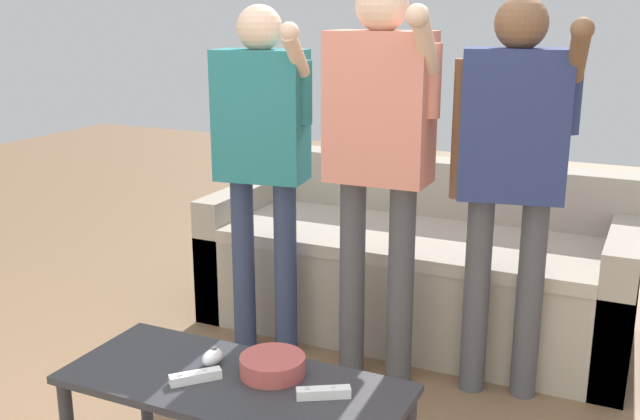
% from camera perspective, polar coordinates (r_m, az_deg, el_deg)
% --- Properties ---
extents(couch, '(2.02, 0.85, 0.79)m').
position_cam_1_polar(couch, '(3.70, 7.43, -4.44)').
color(couch, '#9E9384').
rests_on(couch, ground).
extents(coffee_table, '(1.07, 0.45, 0.43)m').
position_cam_1_polar(coffee_table, '(2.37, -6.63, -14.12)').
color(coffee_table, '#2D2D33').
rests_on(coffee_table, ground).
extents(snack_bowl, '(0.20, 0.20, 0.06)m').
position_cam_1_polar(snack_bowl, '(2.35, -3.68, -11.85)').
color(snack_bowl, '#B24C47').
rests_on(snack_bowl, coffee_table).
extents(game_remote_nunchuk, '(0.06, 0.09, 0.05)m').
position_cam_1_polar(game_remote_nunchuk, '(2.44, -8.26, -11.15)').
color(game_remote_nunchuk, white).
rests_on(game_remote_nunchuk, coffee_table).
extents(player_left, '(0.48, 0.31, 1.55)m').
position_cam_1_polar(player_left, '(3.22, -4.51, 5.22)').
color(player_left, '#2D3856').
rests_on(player_left, ground).
extents(player_center, '(0.49, 0.36, 1.65)m').
position_cam_1_polar(player_center, '(2.96, 4.56, 5.51)').
color(player_center, '#47474C').
rests_on(player_center, ground).
extents(player_right, '(0.50, 0.32, 1.58)m').
position_cam_1_polar(player_right, '(2.92, 14.60, 4.09)').
color(player_right, '#47474C').
rests_on(player_right, ground).
extents(game_remote_wand_near, '(0.13, 0.14, 0.03)m').
position_cam_1_polar(game_remote_wand_near, '(2.35, -9.57, -12.55)').
color(game_remote_wand_near, white).
rests_on(game_remote_wand_near, coffee_table).
extents(game_remote_wand_far, '(0.16, 0.11, 0.03)m').
position_cam_1_polar(game_remote_wand_far, '(2.23, 0.26, -13.89)').
color(game_remote_wand_far, white).
rests_on(game_remote_wand_far, coffee_table).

